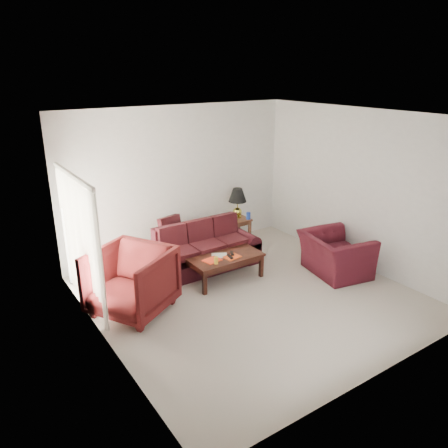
# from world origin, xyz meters

# --- Properties ---
(floor) EXTENTS (5.00, 5.00, 0.00)m
(floor) POSITION_xyz_m (0.00, 0.00, 0.00)
(floor) COLOR beige
(floor) RESTS_ON ground
(blinds) EXTENTS (0.10, 2.00, 2.16)m
(blinds) POSITION_xyz_m (-2.42, 1.30, 1.08)
(blinds) COLOR silver
(blinds) RESTS_ON ground
(sofa) EXTENTS (2.13, 0.95, 0.86)m
(sofa) POSITION_xyz_m (-0.08, 1.39, 0.43)
(sofa) COLOR black
(sofa) RESTS_ON ground
(throw_pillow) EXTENTS (0.51, 0.33, 0.49)m
(throw_pillow) POSITION_xyz_m (-0.49, 2.01, 0.72)
(throw_pillow) COLOR black
(throw_pillow) RESTS_ON sofa
(end_table) EXTENTS (0.55, 0.55, 0.56)m
(end_table) POSITION_xyz_m (1.20, 2.14, 0.28)
(end_table) COLOR #532B1C
(end_table) RESTS_ON ground
(table_lamp) EXTENTS (0.50, 0.50, 0.66)m
(table_lamp) POSITION_xyz_m (1.26, 2.20, 0.88)
(table_lamp) COLOR gold
(table_lamp) RESTS_ON end_table
(clock) EXTENTS (0.14, 0.06, 0.13)m
(clock) POSITION_xyz_m (1.04, 2.02, 0.62)
(clock) COLOR silver
(clock) RESTS_ON end_table
(blue_canister) EXTENTS (0.11, 0.11, 0.15)m
(blue_canister) POSITION_xyz_m (1.38, 1.96, 0.63)
(blue_canister) COLOR #1937A5
(blue_canister) RESTS_ON end_table
(picture_frame) EXTENTS (0.17, 0.18, 0.05)m
(picture_frame) POSITION_xyz_m (1.05, 2.37, 0.63)
(picture_frame) COLOR silver
(picture_frame) RESTS_ON end_table
(floor_lamp) EXTENTS (0.23, 0.23, 1.42)m
(floor_lamp) POSITION_xyz_m (-2.33, 2.19, 0.71)
(floor_lamp) COLOR white
(floor_lamp) RESTS_ON ground
(armchair_left) EXTENTS (1.57, 1.56, 1.06)m
(armchair_left) POSITION_xyz_m (-1.87, 0.66, 0.53)
(armchair_left) COLOR #481011
(armchair_left) RESTS_ON ground
(armchair_right) EXTENTS (1.25, 1.36, 0.77)m
(armchair_right) POSITION_xyz_m (1.82, -0.16, 0.38)
(armchair_right) COLOR #3B0D16
(armchair_right) RESTS_ON ground
(coffee_table) EXTENTS (1.49, 1.15, 0.47)m
(coffee_table) POSITION_xyz_m (-0.02, 0.77, 0.23)
(coffee_table) COLOR black
(coffee_table) RESTS_ON ground
(magazine_red) EXTENTS (0.33, 0.27, 0.02)m
(magazine_red) POSITION_xyz_m (-0.33, 0.73, 0.48)
(magazine_red) COLOR red
(magazine_red) RESTS_ON coffee_table
(magazine_white) EXTENTS (0.35, 0.32, 0.02)m
(magazine_white) POSITION_xyz_m (-0.11, 0.83, 0.48)
(magazine_white) COLOR beige
(magazine_white) RESTS_ON coffee_table
(magazine_orange) EXTENTS (0.32, 0.26, 0.02)m
(magazine_orange) POSITION_xyz_m (0.04, 0.65, 0.48)
(magazine_orange) COLOR #D14618
(magazine_orange) RESTS_ON coffee_table
(remote_a) EXTENTS (0.09, 0.18, 0.02)m
(remote_a) POSITION_xyz_m (-0.01, 0.65, 0.50)
(remote_a) COLOR black
(remote_a) RESTS_ON coffee_table
(remote_b) EXTENTS (0.13, 0.19, 0.02)m
(remote_b) POSITION_xyz_m (0.11, 0.75, 0.50)
(remote_b) COLOR black
(remote_b) RESTS_ON coffee_table
(yellow_glass) EXTENTS (0.09, 0.09, 0.12)m
(yellow_glass) POSITION_xyz_m (-0.34, 0.58, 0.53)
(yellow_glass) COLOR yellow
(yellow_glass) RESTS_ON coffee_table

